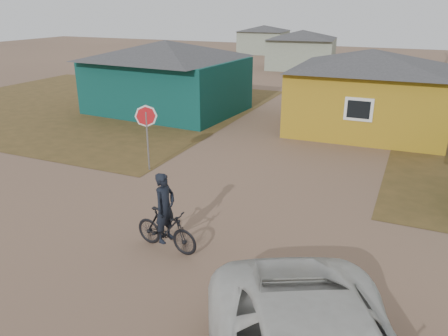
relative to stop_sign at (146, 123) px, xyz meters
The scene contains 8 objects.
ground 6.61m from the stop_sign, 49.51° to the right, with size 120.00×120.00×0.00m, color brown.
grass_nw 12.94m from the stop_sign, 140.40° to the left, with size 20.00×18.00×0.00m, color brown.
house_teal 9.71m from the stop_sign, 116.78° to the left, with size 8.93×7.08×4.00m.
house_yellow 11.31m from the stop_sign, 54.14° to the left, with size 7.72×6.76×3.90m.
house_pale_west 29.23m from the stop_sign, 93.68° to the left, with size 7.04×6.15×3.60m.
house_pale_north 42.34m from the stop_sign, 103.49° to the left, with size 6.28×5.81×3.40m.
stop_sign is the anchor object (origin of this frame).
cyclist 5.93m from the stop_sign, 52.42° to the right, with size 1.87×0.71×2.06m.
Camera 1 is at (4.72, -8.05, 5.86)m, focal length 35.00 mm.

